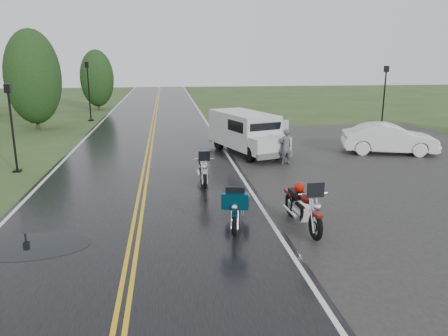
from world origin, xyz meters
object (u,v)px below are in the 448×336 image
lamp_post_far_right (384,98)px  lamp_post_far_left (89,91)px  motorcycle_red (316,215)px  person_at_van (285,147)px  sedan_white (389,139)px  lamp_post_near_left (12,128)px  van_white (250,140)px  motorcycle_teal (235,214)px  motorcycle_silver (205,173)px

lamp_post_far_right → lamp_post_far_left: bearing=161.7°
motorcycle_red → person_at_van: 8.39m
sedan_white → lamp_post_near_left: lamp_post_near_left is taller
lamp_post_far_right → van_white: bearing=-141.7°
person_at_van → lamp_post_far_right: lamp_post_far_right is taller
lamp_post_near_left → van_white: bearing=1.8°
sedan_white → lamp_post_far_left: lamp_post_far_left is taller
van_white → person_at_van: van_white is taller
lamp_post_near_left → lamp_post_far_left: bearing=87.7°
motorcycle_teal → person_at_van: size_ratio=1.40×
motorcycle_silver → person_at_van: person_at_van is taller
van_white → person_at_van: 1.61m
motorcycle_silver → sedan_white: (9.51, 4.95, 0.06)m
lamp_post_near_left → lamp_post_far_left: size_ratio=0.83×
person_at_van → sedan_white: 5.84m
person_at_van → sedan_white: bearing=-178.5°
motorcycle_teal → motorcycle_silver: size_ratio=0.97×
motorcycle_teal → lamp_post_far_right: (12.46, 16.55, 1.42)m
motorcycle_teal → lamp_post_near_left: size_ratio=0.61×
lamp_post_near_left → lamp_post_far_right: size_ratio=0.88×
lamp_post_near_left → lamp_post_far_left: (0.60, 15.14, 0.36)m
van_white → motorcycle_red: bearing=-108.8°
motorcycle_silver → sedan_white: bearing=28.9°
motorcycle_silver → lamp_post_far_right: lamp_post_far_right is taller
person_at_van → lamp_post_far_left: size_ratio=0.36×
motorcycle_red → van_white: bearing=86.7°
lamp_post_far_left → lamp_post_far_right: (19.76, -6.54, -0.11)m
van_white → lamp_post_far_right: bearing=19.4°
van_white → lamp_post_far_left: 17.53m
van_white → sedan_white: van_white is taller
van_white → lamp_post_near_left: 9.91m
sedan_white → lamp_post_far_right: bearing=-8.5°
lamp_post_far_right → motorcycle_red: bearing=-121.4°
motorcycle_red → person_at_van: size_ratio=1.59×
person_at_van → lamp_post_near_left: bearing=-14.8°
motorcycle_red → person_at_van: bearing=76.5°
motorcycle_silver → lamp_post_near_left: lamp_post_near_left is taller
lamp_post_far_left → motorcycle_red: bearing=-68.5°
motorcycle_silver → lamp_post_far_left: 20.11m
motorcycle_teal → van_white: 8.50m
motorcycle_teal → lamp_post_far_left: 24.27m
motorcycle_teal → lamp_post_far_left: lamp_post_far_left is taller
motorcycle_silver → lamp_post_near_left: 8.43m
motorcycle_silver → lamp_post_far_left: lamp_post_far_left is taller
van_white → lamp_post_far_left: bearing=103.1°
van_white → lamp_post_far_right: 13.41m
motorcycle_teal → lamp_post_far_right: 20.76m
motorcycle_silver → van_white: van_white is taller
person_at_van → lamp_post_near_left: lamp_post_near_left is taller
van_white → sedan_white: (7.13, 0.95, -0.29)m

